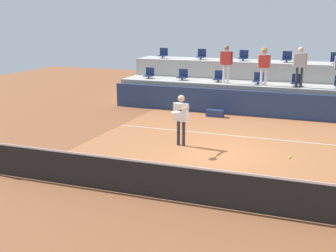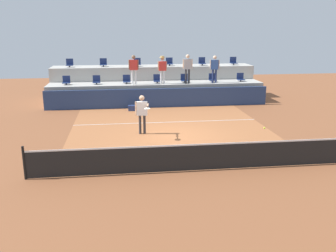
# 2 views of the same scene
# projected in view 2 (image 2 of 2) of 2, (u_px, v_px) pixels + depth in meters

# --- Properties ---
(ground_plane) EXTENTS (40.00, 40.00, 0.00)m
(ground_plane) POSITION_uv_depth(u_px,v_px,m) (173.00, 136.00, 15.87)
(ground_plane) COLOR brown
(court_inner_paint) EXTENTS (9.00, 10.00, 0.01)m
(court_inner_paint) POSITION_uv_depth(u_px,v_px,m) (170.00, 130.00, 16.82)
(court_inner_paint) COLOR #A36038
(court_inner_paint) RESTS_ON ground_plane
(court_service_line) EXTENTS (9.00, 0.06, 0.00)m
(court_service_line) POSITION_uv_depth(u_px,v_px,m) (166.00, 122.00, 18.16)
(court_service_line) COLOR silver
(court_service_line) RESTS_ON ground_plane
(tennis_net) EXTENTS (10.48, 0.08, 1.07)m
(tennis_net) POSITION_uv_depth(u_px,v_px,m) (191.00, 157.00, 11.91)
(tennis_net) COLOR black
(tennis_net) RESTS_ON ground_plane
(sponsor_backboard) EXTENTS (13.00, 0.16, 1.10)m
(sponsor_backboard) POSITION_uv_depth(u_px,v_px,m) (159.00, 98.00, 21.47)
(sponsor_backboard) COLOR navy
(sponsor_backboard) RESTS_ON ground_plane
(seating_tier_lower) EXTENTS (13.00, 1.80, 1.25)m
(seating_tier_lower) POSITION_uv_depth(u_px,v_px,m) (156.00, 93.00, 22.69)
(seating_tier_lower) COLOR #ADAAA3
(seating_tier_lower) RESTS_ON ground_plane
(seating_tier_upper) EXTENTS (13.00, 1.80, 2.10)m
(seating_tier_upper) POSITION_uv_depth(u_px,v_px,m) (154.00, 82.00, 24.30)
(seating_tier_upper) COLOR #ADAAA3
(seating_tier_upper) RESTS_ON ground_plane
(stadium_chair_lower_far_left) EXTENTS (0.44, 0.40, 0.52)m
(stadium_chair_lower_far_left) POSITION_uv_depth(u_px,v_px,m) (66.00, 81.00, 21.74)
(stadium_chair_lower_far_left) COLOR #2D2D33
(stadium_chair_lower_far_left) RESTS_ON seating_tier_lower
(stadium_chair_lower_left) EXTENTS (0.44, 0.40, 0.52)m
(stadium_chair_lower_left) POSITION_uv_depth(u_px,v_px,m) (97.00, 80.00, 21.96)
(stadium_chair_lower_left) COLOR #2D2D33
(stadium_chair_lower_left) RESTS_ON seating_tier_lower
(stadium_chair_lower_mid_left) EXTENTS (0.44, 0.40, 0.52)m
(stadium_chair_lower_mid_left) POSITION_uv_depth(u_px,v_px,m) (127.00, 80.00, 22.18)
(stadium_chair_lower_mid_left) COLOR #2D2D33
(stadium_chair_lower_mid_left) RESTS_ON seating_tier_lower
(stadium_chair_lower_center) EXTENTS (0.44, 0.40, 0.52)m
(stadium_chair_lower_center) POSITION_uv_depth(u_px,v_px,m) (157.00, 79.00, 22.42)
(stadium_chair_lower_center) COLOR #2D2D33
(stadium_chair_lower_center) RESTS_ON seating_tier_lower
(stadium_chair_lower_mid_right) EXTENTS (0.44, 0.40, 0.52)m
(stadium_chair_lower_mid_right) POSITION_uv_depth(u_px,v_px,m) (184.00, 79.00, 22.63)
(stadium_chair_lower_mid_right) COLOR #2D2D33
(stadium_chair_lower_mid_right) RESTS_ON seating_tier_lower
(stadium_chair_lower_right) EXTENTS (0.44, 0.40, 0.52)m
(stadium_chair_lower_right) POSITION_uv_depth(u_px,v_px,m) (213.00, 78.00, 22.85)
(stadium_chair_lower_right) COLOR #2D2D33
(stadium_chair_lower_right) RESTS_ON seating_tier_lower
(stadium_chair_lower_far_right) EXTENTS (0.44, 0.40, 0.52)m
(stadium_chair_lower_far_right) POSITION_uv_depth(u_px,v_px,m) (241.00, 78.00, 23.08)
(stadium_chair_lower_far_right) COLOR #2D2D33
(stadium_chair_lower_far_right) RESTS_ON seating_tier_lower
(stadium_chair_upper_far_left) EXTENTS (0.44, 0.40, 0.52)m
(stadium_chair_upper_far_left) POSITION_uv_depth(u_px,v_px,m) (70.00, 64.00, 23.24)
(stadium_chair_upper_far_left) COLOR #2D2D33
(stadium_chair_upper_far_left) RESTS_ON seating_tier_upper
(stadium_chair_upper_left) EXTENTS (0.44, 0.40, 0.52)m
(stadium_chair_upper_left) POSITION_uv_depth(u_px,v_px,m) (103.00, 63.00, 23.51)
(stadium_chair_upper_left) COLOR #2D2D33
(stadium_chair_upper_left) RESTS_ON seating_tier_upper
(stadium_chair_upper_mid_left) EXTENTS (0.44, 0.40, 0.52)m
(stadium_chair_upper_mid_left) POSITION_uv_depth(u_px,v_px,m) (137.00, 63.00, 23.78)
(stadium_chair_upper_mid_left) COLOR #2D2D33
(stadium_chair_upper_mid_left) RESTS_ON seating_tier_upper
(stadium_chair_upper_mid_right) EXTENTS (0.44, 0.40, 0.52)m
(stadium_chair_upper_mid_right) POSITION_uv_depth(u_px,v_px,m) (169.00, 62.00, 24.04)
(stadium_chair_upper_mid_right) COLOR #2D2D33
(stadium_chair_upper_mid_right) RESTS_ON seating_tier_upper
(stadium_chair_upper_right) EXTENTS (0.44, 0.40, 0.52)m
(stadium_chair_upper_right) POSITION_uv_depth(u_px,v_px,m) (202.00, 62.00, 24.32)
(stadium_chair_upper_right) COLOR #2D2D33
(stadium_chair_upper_right) RESTS_ON seating_tier_upper
(stadium_chair_upper_far_right) EXTENTS (0.44, 0.40, 0.52)m
(stadium_chair_upper_far_right) POSITION_uv_depth(u_px,v_px,m) (233.00, 62.00, 24.59)
(stadium_chair_upper_far_right) COLOR #2D2D33
(stadium_chair_upper_far_right) RESTS_ON seating_tier_upper
(tennis_player) EXTENTS (0.60, 1.24, 1.72)m
(tennis_player) POSITION_uv_depth(u_px,v_px,m) (142.00, 111.00, 15.90)
(tennis_player) COLOR #2D2D33
(tennis_player) RESTS_ON ground_plane
(spectator_leaning_on_rail) EXTENTS (0.60, 0.23, 1.72)m
(spectator_leaning_on_rail) POSITION_uv_depth(u_px,v_px,m) (134.00, 67.00, 21.65)
(spectator_leaning_on_rail) COLOR white
(spectator_leaning_on_rail) RESTS_ON seating_tier_lower
(spectator_with_hat) EXTENTS (0.57, 0.43, 1.65)m
(spectator_with_hat) POSITION_uv_depth(u_px,v_px,m) (162.00, 67.00, 21.88)
(spectator_with_hat) COLOR white
(spectator_with_hat) RESTS_ON seating_tier_lower
(spectator_in_white) EXTENTS (0.60, 0.24, 1.73)m
(spectator_in_white) POSITION_uv_depth(u_px,v_px,m) (188.00, 66.00, 22.06)
(spectator_in_white) COLOR #2D2D33
(spectator_in_white) RESTS_ON seating_tier_lower
(spectator_in_grey) EXTENTS (0.58, 0.27, 1.64)m
(spectator_in_grey) POSITION_uv_depth(u_px,v_px,m) (215.00, 67.00, 22.28)
(spectator_in_grey) COLOR navy
(spectator_in_grey) RESTS_ON seating_tier_lower
(tennis_ball) EXTENTS (0.07, 0.07, 0.07)m
(tennis_ball) POSITION_uv_depth(u_px,v_px,m) (264.00, 128.00, 12.60)
(tennis_ball) COLOR #CCE033
(equipment_bag) EXTENTS (0.76, 0.28, 0.30)m
(equipment_bag) POSITION_uv_depth(u_px,v_px,m) (135.00, 108.00, 20.70)
(equipment_bag) COLOR navy
(equipment_bag) RESTS_ON ground_plane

